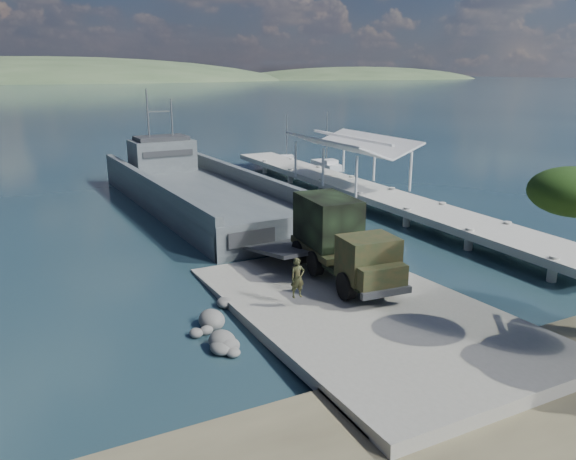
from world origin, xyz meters
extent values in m
plane|color=#1B3643|center=(0.00, 0.00, 0.00)|extent=(1400.00, 1400.00, 0.00)
cube|color=gray|center=(0.00, -1.00, 0.25)|extent=(10.00, 18.00, 0.50)
cube|color=#B8B8AD|center=(13.00, 18.00, 1.00)|extent=(4.00, 44.00, 0.50)
cube|color=#464F53|center=(0.27, 22.60, 0.42)|extent=(9.56, 28.21, 2.32)
cube|color=#464F53|center=(-3.63, 22.43, 2.14)|extent=(1.76, 27.87, 1.21)
cube|color=#464F53|center=(4.17, 22.77, 2.14)|extent=(1.76, 27.87, 1.21)
cube|color=#464F53|center=(0.86, 8.77, 0.93)|extent=(8.37, 0.73, 2.42)
cube|color=#464F53|center=(-0.13, 31.88, 2.97)|extent=(5.73, 3.95, 2.79)
cube|color=#2C2E31|center=(-0.13, 31.88, 4.55)|extent=(4.77, 3.17, 0.37)
cylinder|color=gray|center=(-1.25, 31.83, 6.69)|extent=(0.15, 0.15, 4.65)
cylinder|color=gray|center=(0.98, 31.93, 6.23)|extent=(0.15, 0.15, 3.72)
cylinder|color=black|center=(-0.14, -0.14, 1.15)|extent=(0.55, 1.33, 1.29)
cylinder|color=black|center=(2.14, -0.33, 1.15)|extent=(0.55, 1.33, 1.29)
cylinder|color=black|center=(0.14, 3.23, 1.15)|extent=(0.55, 1.33, 1.29)
cylinder|color=black|center=(2.42, 3.04, 1.15)|extent=(0.55, 1.33, 1.29)
cylinder|color=black|center=(0.31, 5.21, 1.15)|extent=(0.55, 1.33, 1.29)
cylinder|color=black|center=(2.59, 5.02, 1.15)|extent=(0.55, 1.33, 1.29)
cube|color=black|center=(1.23, 2.54, 1.30)|extent=(2.81, 7.71, 0.25)
cube|color=black|center=(1.01, -0.14, 2.34)|extent=(2.64, 2.19, 1.99)
cube|color=black|center=(0.91, -1.33, 1.84)|extent=(2.35, 1.08, 0.99)
cube|color=black|center=(1.35, 3.92, 1.64)|extent=(2.86, 4.76, 0.35)
cube|color=black|center=(1.37, 4.12, 3.08)|extent=(2.69, 3.96, 2.48)
cube|color=#2C2E31|center=(0.87, -1.82, 1.25)|extent=(2.50, 0.46, 0.30)
imported|color=black|center=(-2.45, 0.28, 1.41)|extent=(0.69, 0.47, 1.82)
cube|color=silver|center=(18.87, 33.68, 0.24)|extent=(2.12, 5.41, 0.86)
cube|color=silver|center=(18.77, 32.73, 0.82)|extent=(1.51, 1.68, 0.58)
cylinder|color=gray|center=(18.87, 33.68, 3.36)|extent=(0.10, 0.10, 5.76)
cube|color=silver|center=(16.65, 39.18, 0.22)|extent=(2.86, 5.02, 0.79)
cube|color=silver|center=(16.37, 38.34, 0.75)|extent=(1.61, 1.72, 0.53)
cylinder|color=gray|center=(16.65, 39.18, 3.07)|extent=(0.09, 0.09, 5.26)
ellipsoid|color=#18320D|center=(4.91, -7.24, 6.42)|extent=(3.21, 3.21, 1.83)
camera|label=1|loc=(-13.35, -20.29, 10.66)|focal=35.00mm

